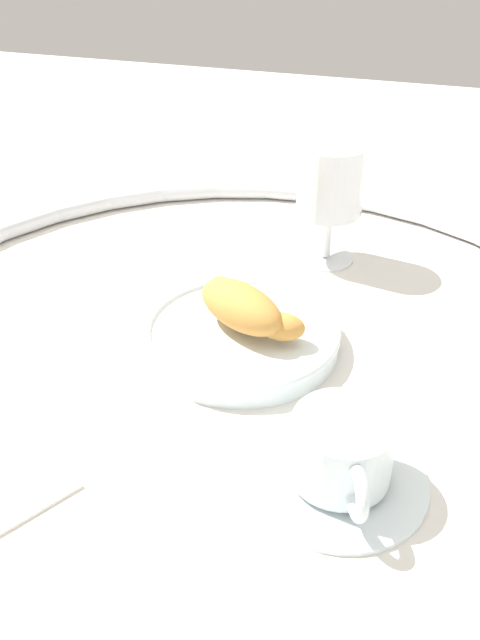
{
  "coord_description": "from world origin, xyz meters",
  "views": [
    {
      "loc": [
        0.16,
        -0.49,
        0.38
      ],
      "look_at": [
        -0.0,
        0.02,
        0.03
      ],
      "focal_mm": 37.56,
      "sensor_mm": 36.0,
      "label": 1
    }
  ],
  "objects_px": {
    "croissant_large": "(242,307)",
    "pastry_plate": "(240,334)",
    "coffee_cup_near": "(341,458)",
    "juice_glass_left": "(330,186)"
  },
  "relations": [
    {
      "from": "croissant_large",
      "to": "pastry_plate",
      "type": "bearing_deg",
      "value": -119.96
    },
    {
      "from": "pastry_plate",
      "to": "coffee_cup_near",
      "type": "height_order",
      "value": "coffee_cup_near"
    },
    {
      "from": "pastry_plate",
      "to": "croissant_large",
      "type": "bearing_deg",
      "value": 60.04
    },
    {
      "from": "pastry_plate",
      "to": "coffee_cup_near",
      "type": "relative_size",
      "value": 1.41
    },
    {
      "from": "croissant_large",
      "to": "juice_glass_left",
      "type": "bearing_deg",
      "value": 78.49
    },
    {
      "from": "croissant_large",
      "to": "coffee_cup_near",
      "type": "xyz_separation_m",
      "value": [
        0.12,
        -0.15,
        -0.02
      ]
    },
    {
      "from": "coffee_cup_near",
      "to": "juice_glass_left",
      "type": "xyz_separation_m",
      "value": [
        -0.08,
        0.35,
        0.07
      ]
    },
    {
      "from": "juice_glass_left",
      "to": "pastry_plate",
      "type": "bearing_deg",
      "value": -101.79
    },
    {
      "from": "croissant_large",
      "to": "juice_glass_left",
      "type": "xyz_separation_m",
      "value": [
        0.04,
        0.2,
        0.05
      ]
    },
    {
      "from": "pastry_plate",
      "to": "juice_glass_left",
      "type": "height_order",
      "value": "juice_glass_left"
    }
  ]
}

